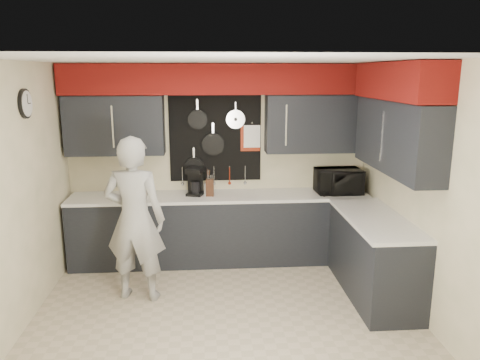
{
  "coord_description": "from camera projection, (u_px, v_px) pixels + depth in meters",
  "views": [
    {
      "loc": [
        -0.18,
        -4.48,
        2.49
      ],
      "look_at": [
        0.19,
        0.5,
        1.33
      ],
      "focal_mm": 35.0,
      "sensor_mm": 36.0,
      "label": 1
    }
  ],
  "objects": [
    {
      "name": "ground",
      "position": [
        226.0,
        314.0,
        4.93
      ],
      "size": [
        4.0,
        4.0,
        0.0
      ],
      "primitive_type": "plane",
      "color": "#BEAD94",
      "rests_on": "ground"
    },
    {
      "name": "back_wall_assembly",
      "position": [
        220.0,
        110.0,
        6.03
      ],
      "size": [
        4.0,
        0.36,
        2.6
      ],
      "color": "#F4E2BC",
      "rests_on": "ground"
    },
    {
      "name": "right_wall_assembly",
      "position": [
        400.0,
        126.0,
        4.88
      ],
      "size": [
        0.36,
        3.5,
        2.6
      ],
      "color": "#F4E2BC",
      "rests_on": "ground"
    },
    {
      "name": "left_wall_assembly",
      "position": [
        18.0,
        195.0,
        4.5
      ],
      "size": [
        0.05,
        3.5,
        2.6
      ],
      "color": "#F4E2BC",
      "rests_on": "ground"
    },
    {
      "name": "base_cabinets",
      "position": [
        260.0,
        235.0,
        5.96
      ],
      "size": [
        3.95,
        2.2,
        0.92
      ],
      "color": "black",
      "rests_on": "ground"
    },
    {
      "name": "microwave",
      "position": [
        338.0,
        181.0,
        6.18
      ],
      "size": [
        0.6,
        0.42,
        0.32
      ],
      "primitive_type": "imported",
      "rotation": [
        0.0,
        0.0,
        0.04
      ],
      "color": "black",
      "rests_on": "base_cabinets"
    },
    {
      "name": "knife_block",
      "position": [
        210.0,
        188.0,
        6.05
      ],
      "size": [
        0.11,
        0.11,
        0.22
      ],
      "primitive_type": "cube",
      "rotation": [
        0.0,
        0.0,
        -0.09
      ],
      "color": "#341910",
      "rests_on": "base_cabinets"
    },
    {
      "name": "utensil_crock",
      "position": [
        208.0,
        189.0,
        6.12
      ],
      "size": [
        0.12,
        0.12,
        0.15
      ],
      "primitive_type": "cylinder",
      "color": "white",
      "rests_on": "base_cabinets"
    },
    {
      "name": "coffee_maker",
      "position": [
        195.0,
        180.0,
        6.11
      ],
      "size": [
        0.26,
        0.29,
        0.36
      ],
      "rotation": [
        0.0,
        0.0,
        -0.28
      ],
      "color": "black",
      "rests_on": "base_cabinets"
    },
    {
      "name": "person",
      "position": [
        135.0,
        219.0,
        5.1
      ],
      "size": [
        0.74,
        0.56,
        1.84
      ],
      "primitive_type": "imported",
      "rotation": [
        0.0,
        0.0,
        2.95
      ],
      "color": "#A6A5A3",
      "rests_on": "ground"
    }
  ]
}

